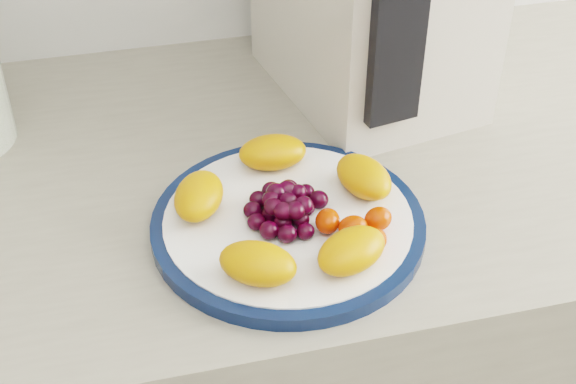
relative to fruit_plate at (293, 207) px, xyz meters
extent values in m
cylinder|color=#0B1B3E|center=(0.00, 0.00, -0.03)|extent=(0.28, 0.28, 0.01)
cylinder|color=white|center=(0.00, 0.00, -0.03)|extent=(0.26, 0.26, 0.02)
cube|color=black|center=(0.14, 0.11, 0.15)|extent=(0.06, 0.03, 0.26)
ellipsoid|color=#CF6D0D|center=(0.08, 0.03, 0.00)|extent=(0.07, 0.09, 0.04)
ellipsoid|color=#CF6D0D|center=(0.00, 0.10, 0.00)|extent=(0.08, 0.05, 0.04)
ellipsoid|color=#CF6D0D|center=(-0.09, 0.04, 0.00)|extent=(0.07, 0.09, 0.04)
ellipsoid|color=#CF6D0D|center=(-0.05, -0.07, 0.00)|extent=(0.09, 0.08, 0.04)
ellipsoid|color=#CF6D0D|center=(0.04, -0.08, 0.00)|extent=(0.09, 0.08, 0.04)
ellipsoid|color=black|center=(0.00, 0.00, -0.01)|extent=(0.02, 0.02, 0.02)
ellipsoid|color=black|center=(0.01, 0.00, -0.01)|extent=(0.02, 0.02, 0.02)
ellipsoid|color=black|center=(0.00, 0.02, -0.01)|extent=(0.02, 0.02, 0.02)
ellipsoid|color=black|center=(-0.01, 0.02, -0.01)|extent=(0.02, 0.02, 0.02)
ellipsoid|color=black|center=(-0.02, 0.00, -0.01)|extent=(0.02, 0.02, 0.02)
ellipsoid|color=black|center=(-0.01, -0.01, -0.01)|extent=(0.02, 0.02, 0.02)
ellipsoid|color=black|center=(0.00, -0.01, -0.01)|extent=(0.02, 0.02, 0.02)
ellipsoid|color=black|center=(0.03, 0.01, -0.01)|extent=(0.02, 0.02, 0.02)
ellipsoid|color=black|center=(0.02, 0.03, -0.01)|extent=(0.02, 0.02, 0.02)
ellipsoid|color=black|center=(0.00, 0.04, -0.01)|extent=(0.02, 0.02, 0.02)
ellipsoid|color=black|center=(-0.01, 0.04, -0.01)|extent=(0.02, 0.02, 0.02)
ellipsoid|color=black|center=(-0.03, 0.03, -0.01)|extent=(0.02, 0.02, 0.02)
ellipsoid|color=black|center=(-0.04, 0.01, -0.01)|extent=(0.02, 0.02, 0.02)
ellipsoid|color=black|center=(-0.04, 0.00, -0.01)|extent=(0.02, 0.02, 0.02)
ellipsoid|color=black|center=(-0.03, -0.02, -0.01)|extent=(0.02, 0.02, 0.02)
ellipsoid|color=black|center=(-0.01, -0.03, -0.01)|extent=(0.02, 0.02, 0.02)
ellipsoid|color=black|center=(0.00, -0.03, -0.01)|extent=(0.02, 0.02, 0.02)
ellipsoid|color=black|center=(0.00, 0.00, 0.01)|extent=(0.02, 0.02, 0.02)
ellipsoid|color=black|center=(0.01, 0.02, 0.01)|extent=(0.02, 0.02, 0.02)
ellipsoid|color=black|center=(0.00, 0.02, 0.01)|extent=(0.02, 0.02, 0.02)
ellipsoid|color=black|center=(-0.01, 0.02, 0.01)|extent=(0.02, 0.02, 0.02)
ellipsoid|color=black|center=(-0.02, 0.01, 0.01)|extent=(0.02, 0.02, 0.02)
ellipsoid|color=black|center=(-0.02, 0.00, 0.01)|extent=(0.02, 0.02, 0.02)
ellipsoid|color=black|center=(-0.01, -0.01, 0.01)|extent=(0.02, 0.02, 0.02)
ellipsoid|color=black|center=(0.00, -0.01, 0.01)|extent=(0.02, 0.02, 0.02)
ellipsoid|color=black|center=(0.01, -0.01, 0.01)|extent=(0.02, 0.02, 0.02)
ellipsoid|color=red|center=(0.05, -0.04, 0.00)|extent=(0.03, 0.02, 0.02)
ellipsoid|color=red|center=(0.08, -0.03, 0.00)|extent=(0.04, 0.03, 0.02)
ellipsoid|color=red|center=(0.06, -0.06, 0.00)|extent=(0.04, 0.04, 0.02)
ellipsoid|color=red|center=(0.03, -0.02, 0.00)|extent=(0.03, 0.04, 0.02)
camera|label=1|loc=(-0.15, -0.61, 0.51)|focal=50.00mm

